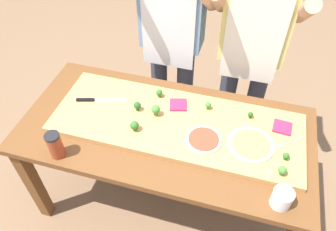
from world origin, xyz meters
TOP-DOWN VIEW (x-y plane):
  - ground_plane at (0.00, 0.00)m, footprint 8.00×8.00m
  - prep_table at (0.00, 0.00)m, footprint 1.66×0.81m
  - cutting_board at (0.05, 0.04)m, footprint 1.42×0.52m
  - chefs_knife at (-0.47, 0.07)m, footprint 0.30×0.11m
  - pizza_whole_tomato_red at (0.23, -0.05)m, footprint 0.20×0.20m
  - pizza_whole_pesto_green at (0.48, -0.01)m, footprint 0.25×0.25m
  - pizza_slice_far_right at (0.03, 0.17)m, footprint 0.12×0.12m
  - pizza_slice_far_left at (0.64, 0.16)m, footprint 0.11×0.11m
  - broccoli_floret_front_left at (-0.07, 0.06)m, footprint 0.05×0.05m
  - broccoli_floret_front_right at (-0.19, 0.07)m, footprint 0.04×0.04m
  - broccoli_floret_front_mid at (0.21, 0.19)m, footprint 0.04×0.04m
  - broccoli_floret_back_mid at (0.66, -0.06)m, footprint 0.03×0.03m
  - broccoli_floret_back_left at (0.45, 0.19)m, footprint 0.03×0.03m
  - broccoli_floret_back_right at (-0.10, 0.21)m, footprint 0.04×0.04m
  - broccoli_floret_center_left at (0.64, -0.16)m, footprint 0.04×0.04m
  - broccoli_floret_center_right at (-0.15, -0.08)m, footprint 0.05×0.05m
  - cheese_crumble_a at (0.71, 0.09)m, footprint 0.02×0.02m
  - cheese_crumble_b at (0.13, 0.09)m, footprint 0.02×0.02m
  - cheese_crumble_c at (-0.09, 0.17)m, footprint 0.02×0.02m
  - cheese_crumble_d at (0.59, -0.17)m, footprint 0.02×0.02m
  - cheese_crumble_e at (0.63, 0.01)m, footprint 0.02×0.02m
  - flour_cup at (0.65, -0.31)m, footprint 0.10×0.10m
  - sauce_jar at (-0.49, -0.34)m, footprint 0.08×0.08m
  - cook_left at (-0.14, 0.62)m, footprint 0.54×0.39m
  - cook_right at (0.38, 0.62)m, footprint 0.54×0.39m

SIDE VIEW (x-z plane):
  - ground_plane at x=0.00m, z-range 0.00..0.00m
  - prep_table at x=0.00m, z-range 0.28..1.04m
  - cutting_board at x=0.05m, z-range 0.76..0.79m
  - chefs_knife at x=-0.47m, z-range 0.78..0.80m
  - pizza_slice_far_right at x=0.03m, z-range 0.79..0.80m
  - pizza_slice_far_left at x=0.64m, z-range 0.79..0.80m
  - cheese_crumble_d at x=0.59m, z-range 0.79..0.80m
  - cheese_crumble_c at x=-0.09m, z-range 0.79..0.80m
  - cheese_crumble_b at x=0.13m, z-range 0.79..0.80m
  - cheese_crumble_a at x=0.71m, z-range 0.79..0.80m
  - pizza_whole_tomato_red at x=0.23m, z-range 0.79..0.80m
  - pizza_whole_pesto_green at x=0.48m, z-range 0.79..0.80m
  - cheese_crumble_e at x=0.63m, z-range 0.79..0.80m
  - flour_cup at x=0.65m, z-range 0.75..0.85m
  - broccoli_floret_back_left at x=0.45m, z-range 0.79..0.83m
  - broccoli_floret_back_mid at x=0.66m, z-range 0.79..0.83m
  - broccoli_floret_front_mid at x=0.21m, z-range 0.79..0.84m
  - broccoli_floret_center_left at x=0.64m, z-range 0.79..0.85m
  - broccoli_floret_back_right at x=-0.10m, z-range 0.79..0.85m
  - broccoli_floret_center_right at x=-0.15m, z-range 0.79..0.85m
  - broccoli_floret_front_right at x=-0.19m, z-range 0.79..0.85m
  - broccoli_floret_front_left at x=-0.07m, z-range 0.79..0.87m
  - sauce_jar at x=-0.49m, z-range 0.76..0.92m
  - cook_left at x=-0.14m, z-range 0.16..1.83m
  - cook_right at x=0.38m, z-range 0.16..1.83m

